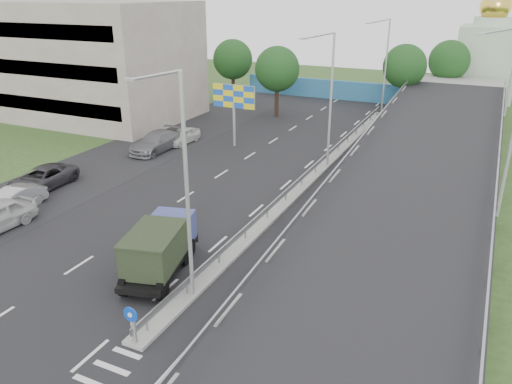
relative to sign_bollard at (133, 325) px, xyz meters
The scene contains 23 objects.
ground 2.41m from the sign_bollard, 90.00° to the right, with size 160.00×160.00×0.00m, color #2D4C1E.
road_surface 18.11m from the sign_bollard, 99.55° to the left, with size 26.00×90.00×0.04m, color black.
parking_strip 23.98m from the sign_bollard, 131.91° to the left, with size 8.00×90.00×0.05m, color black.
median 21.85m from the sign_bollard, 90.00° to the left, with size 1.00×44.00×0.20m, color gray.
overpass_ramp 23.09m from the sign_bollard, 71.04° to the left, with size 10.00×50.00×3.50m.
median_guardrail 21.83m from the sign_bollard, 90.00° to the left, with size 0.09×44.00×0.71m.
sign_bollard is the anchor object (origin of this frame).
lamp_post_near 6.12m from the sign_bollard, 88.36° to the left, with size 2.74×0.18×10.08m.
lamp_post_mid 24.30m from the sign_bollard, 89.74° to the left, with size 2.74×0.18×10.08m.
lamp_post_far 44.08m from the sign_bollard, 89.86° to the left, with size 2.74×0.18×10.08m.
beige_building 42.59m from the sign_bollard, 135.17° to the left, with size 24.00×14.00×12.00m, color gray.
blue_wall 49.99m from the sign_bollard, 94.59° to the left, with size 30.00×0.50×2.40m, color #256E89.
church 58.84m from the sign_bollard, 80.19° to the left, with size 7.00×7.00×13.80m.
billboard 27.53m from the sign_bollard, 109.21° to the left, with size 4.00×0.24×5.50m.
tree_left_mid 39.34m from the sign_bollard, 104.81° to the left, with size 4.80×4.80×7.60m.
tree_median_far 46.06m from the sign_bollard, 87.50° to the left, with size 4.80×4.80×7.60m.
tree_left_far 46.64m from the sign_bollard, 112.80° to the left, with size 4.80×4.80×7.60m.
tree_ramp_far 53.33m from the sign_bollard, 83.52° to the left, with size 4.80×4.80×7.60m.
dump_truck 5.66m from the sign_bollard, 114.42° to the left, with size 3.46×6.12×2.55m.
parked_car_b 17.01m from the sign_bollard, 154.19° to the left, with size 1.50×4.30×1.42m, color #A4A5A9.
parked_car_c 19.79m from the sign_bollard, 146.55° to the left, with size 2.50×5.42×1.51m, color #312F34.
parked_car_d 26.05m from the sign_bollard, 123.79° to the left, with size 2.34×5.75×1.67m, color slate.
parked_car_e 28.18m from the sign_bollard, 119.15° to the left, with size 1.65×4.09×1.39m, color silver.
Camera 1 is at (11.10, -10.20, 13.05)m, focal length 35.00 mm.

